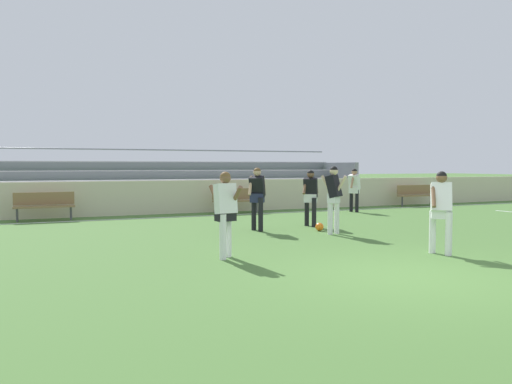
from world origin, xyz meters
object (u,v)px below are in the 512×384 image
player_white_wide_right (441,205)px  player_dark_deep_cover (310,193)px  player_dark_dropping_back (334,194)px  bench_far_left (237,198)px  bench_near_bin (416,193)px  player_dark_trailing_run (257,193)px  bench_near_wall_gap (44,204)px  player_white_on_ball (225,207)px  bleacher_stand (126,183)px  soccer_ball (319,227)px  player_white_pressing_high (354,186)px

player_white_wide_right → player_dark_deep_cover: bearing=91.2°
player_dark_dropping_back → player_dark_deep_cover: bearing=80.9°
bench_far_left → player_dark_deep_cover: size_ratio=1.11×
bench_near_bin → player_dark_dropping_back: 10.22m
bench_far_left → player_dark_trailing_run: 5.09m
bench_near_wall_gap → player_white_on_ball: (3.07, -8.31, 0.42)m
bleacher_stand → player_dark_deep_cover: (3.96, -7.85, -0.08)m
soccer_ball → bench_near_bin: bearing=34.7°
player_dark_trailing_run → player_dark_dropping_back: bearing=-41.9°
bench_near_bin → soccer_ball: (-8.07, -5.58, -0.44)m
player_dark_trailing_run → soccer_ball: bearing=-24.4°
player_dark_deep_cover → soccer_ball: (-0.27, -0.98, -0.84)m
bench_far_left → player_dark_deep_cover: bearing=-83.9°
player_dark_deep_cover → player_white_on_ball: player_white_on_ball is taller
player_dark_trailing_run → soccer_ball: player_dark_trailing_run is taller
bench_near_wall_gap → bleacher_stand: bearing=46.9°
bench_far_left → player_white_pressing_high: (4.22, -1.32, 0.42)m
soccer_ball → bench_far_left: bearing=92.2°
player_white_wide_right → player_white_on_ball: bearing=162.4°
player_dark_deep_cover → bench_near_bin: bearing=30.6°
player_white_on_ball → bench_near_wall_gap: bearing=110.3°
bench_far_left → bleacher_stand: bearing=136.9°
bench_near_wall_gap → player_dark_trailing_run: player_dark_trailing_run is taller
player_white_pressing_high → soccer_ball: 5.91m
player_white_on_ball → soccer_ball: player_white_on_ball is taller
bench_far_left → player_white_wide_right: bearing=-86.5°
player_dark_dropping_back → player_white_pressing_high: bearing=51.0°
player_dark_trailing_run → player_white_on_ball: 4.02m
player_dark_trailing_run → player_dark_deep_cover: (1.79, 0.29, -0.05)m
bleacher_stand → player_dark_dropping_back: bleacher_stand is taller
bench_near_bin → player_white_on_ball: bearing=-144.6°
player_dark_dropping_back → bench_near_wall_gap: bearing=137.0°
player_white_on_ball → player_white_wide_right: same height
player_dark_trailing_run → player_white_pressing_high: bearing=32.9°
bench_near_wall_gap → soccer_ball: bearing=-39.8°
bench_near_wall_gap → player_dark_dropping_back: bearing=-43.0°
bench_near_wall_gap → player_white_wide_right: player_white_wide_right is taller
player_dark_trailing_run → soccer_ball: size_ratio=7.67×
bleacher_stand → player_white_wide_right: size_ratio=12.24×
player_dark_deep_cover → player_white_pressing_high: player_white_pressing_high is taller
player_dark_deep_cover → soccer_ball: bearing=-105.6°
bench_near_bin → player_white_wide_right: player_white_wide_right is taller
player_white_pressing_high → player_white_on_ball: size_ratio=1.00×
bench_near_wall_gap → bench_far_left: bearing=0.0°
bench_near_bin → player_white_on_ball: 14.37m
bench_near_bin → player_dark_deep_cover: size_ratio=1.11×
bench_near_bin → player_dark_trailing_run: size_ratio=1.07×
bench_near_wall_gap → bench_far_left: size_ratio=1.00×
bleacher_stand → player_dark_dropping_back: size_ratio=11.58×
player_dark_dropping_back → player_white_pressing_high: (4.00, 4.94, -0.07)m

